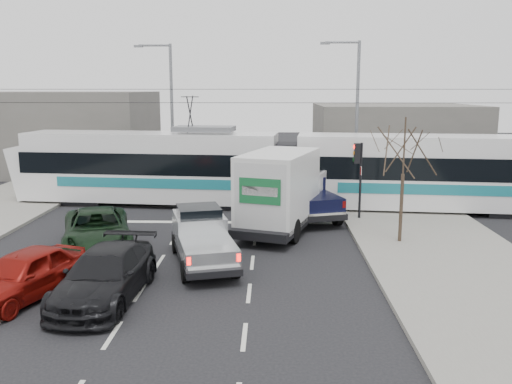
{
  "coord_description": "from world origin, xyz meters",
  "views": [
    {
      "loc": [
        2.35,
        -18.87,
        6.23
      ],
      "look_at": [
        1.71,
        4.29,
        1.8
      ],
      "focal_mm": 38.0,
      "sensor_mm": 36.0,
      "label": 1
    }
  ],
  "objects_px": {
    "street_lamp_far": "(169,106)",
    "silver_pickup": "(202,236)",
    "bare_tree": "(404,152)",
    "box_truck": "(283,191)",
    "tram": "(286,169)",
    "red_car": "(24,274)",
    "traffic_signal": "(358,164)",
    "navy_pickup": "(303,194)",
    "street_lamp_near": "(354,108)",
    "dark_car": "(105,275)",
    "green_car": "(97,230)"
  },
  "relations": [
    {
      "from": "street_lamp_far",
      "to": "tram",
      "type": "bearing_deg",
      "value": -41.83
    },
    {
      "from": "box_truck",
      "to": "dark_car",
      "type": "distance_m",
      "value": 9.99
    },
    {
      "from": "silver_pickup",
      "to": "street_lamp_far",
      "type": "bearing_deg",
      "value": 88.94
    },
    {
      "from": "navy_pickup",
      "to": "bare_tree",
      "type": "bearing_deg",
      "value": -70.02
    },
    {
      "from": "street_lamp_near",
      "to": "street_lamp_far",
      "type": "distance_m",
      "value": 11.67
    },
    {
      "from": "street_lamp_far",
      "to": "navy_pickup",
      "type": "distance_m",
      "value": 12.51
    },
    {
      "from": "navy_pickup",
      "to": "green_car",
      "type": "distance_m",
      "value": 10.18
    },
    {
      "from": "street_lamp_far",
      "to": "dark_car",
      "type": "height_order",
      "value": "street_lamp_far"
    },
    {
      "from": "silver_pickup",
      "to": "dark_car",
      "type": "distance_m",
      "value": 4.4
    },
    {
      "from": "navy_pickup",
      "to": "red_car",
      "type": "xyz_separation_m",
      "value": [
        -8.98,
        -10.91,
        -0.4
      ]
    },
    {
      "from": "tram",
      "to": "green_car",
      "type": "distance_m",
      "value": 10.99
    },
    {
      "from": "street_lamp_far",
      "to": "tram",
      "type": "height_order",
      "value": "street_lamp_far"
    },
    {
      "from": "bare_tree",
      "to": "box_truck",
      "type": "relative_size",
      "value": 0.66
    },
    {
      "from": "street_lamp_near",
      "to": "tram",
      "type": "bearing_deg",
      "value": -132.3
    },
    {
      "from": "street_lamp_far",
      "to": "traffic_signal",
      "type": "bearing_deg",
      "value": -41.72
    },
    {
      "from": "navy_pickup",
      "to": "red_car",
      "type": "distance_m",
      "value": 14.14
    },
    {
      "from": "street_lamp_far",
      "to": "silver_pickup",
      "type": "bearing_deg",
      "value": -75.76
    },
    {
      "from": "tram",
      "to": "green_car",
      "type": "relative_size",
      "value": 5.22
    },
    {
      "from": "tram",
      "to": "dark_car",
      "type": "height_order",
      "value": "tram"
    },
    {
      "from": "silver_pickup",
      "to": "box_truck",
      "type": "distance_m",
      "value": 5.6
    },
    {
      "from": "box_truck",
      "to": "navy_pickup",
      "type": "distance_m",
      "value": 2.89
    },
    {
      "from": "bare_tree",
      "to": "red_car",
      "type": "distance_m",
      "value": 14.36
    },
    {
      "from": "silver_pickup",
      "to": "red_car",
      "type": "relative_size",
      "value": 1.27
    },
    {
      "from": "silver_pickup",
      "to": "tram",
      "type": "bearing_deg",
      "value": 55.24
    },
    {
      "from": "silver_pickup",
      "to": "red_car",
      "type": "distance_m",
      "value": 6.12
    },
    {
      "from": "street_lamp_near",
      "to": "navy_pickup",
      "type": "distance_m",
      "value": 8.46
    },
    {
      "from": "box_truck",
      "to": "navy_pickup",
      "type": "relative_size",
      "value": 1.29
    },
    {
      "from": "navy_pickup",
      "to": "street_lamp_far",
      "type": "bearing_deg",
      "value": 115.97
    },
    {
      "from": "silver_pickup",
      "to": "green_car",
      "type": "height_order",
      "value": "silver_pickup"
    },
    {
      "from": "street_lamp_far",
      "to": "navy_pickup",
      "type": "relative_size",
      "value": 1.54
    },
    {
      "from": "tram",
      "to": "dark_car",
      "type": "relative_size",
      "value": 5.52
    },
    {
      "from": "dark_car",
      "to": "silver_pickup",
      "type": "bearing_deg",
      "value": 60.13
    },
    {
      "from": "street_lamp_near",
      "to": "silver_pickup",
      "type": "xyz_separation_m",
      "value": [
        -7.46,
        -13.92,
        -4.16
      ]
    },
    {
      "from": "navy_pickup",
      "to": "tram",
      "type": "bearing_deg",
      "value": 93.18
    },
    {
      "from": "silver_pickup",
      "to": "bare_tree",
      "type": "bearing_deg",
      "value": 2.02
    },
    {
      "from": "street_lamp_near",
      "to": "navy_pickup",
      "type": "xyz_separation_m",
      "value": [
        -3.38,
        -6.66,
        -3.97
      ]
    },
    {
      "from": "street_lamp_far",
      "to": "tram",
      "type": "xyz_separation_m",
      "value": [
        7.34,
        -6.57,
        -3.05
      ]
    },
    {
      "from": "street_lamp_far",
      "to": "silver_pickup",
      "type": "distance_m",
      "value": 16.94
    },
    {
      "from": "street_lamp_far",
      "to": "red_car",
      "type": "xyz_separation_m",
      "value": [
        -0.87,
        -19.57,
        -4.36
      ]
    },
    {
      "from": "tram",
      "to": "box_truck",
      "type": "bearing_deg",
      "value": -87.59
    },
    {
      "from": "tram",
      "to": "navy_pickup",
      "type": "relative_size",
      "value": 4.88
    },
    {
      "from": "bare_tree",
      "to": "street_lamp_near",
      "type": "bearing_deg",
      "value": 91.42
    },
    {
      "from": "traffic_signal",
      "to": "silver_pickup",
      "type": "bearing_deg",
      "value": -135.91
    },
    {
      "from": "bare_tree",
      "to": "silver_pickup",
      "type": "xyz_separation_m",
      "value": [
        -7.75,
        -2.42,
        -2.84
      ]
    },
    {
      "from": "street_lamp_far",
      "to": "dark_car",
      "type": "xyz_separation_m",
      "value": [
        1.61,
        -19.58,
        -4.36
      ]
    },
    {
      "from": "bare_tree",
      "to": "street_lamp_near",
      "type": "height_order",
      "value": "street_lamp_near"
    },
    {
      "from": "street_lamp_near",
      "to": "street_lamp_far",
      "type": "relative_size",
      "value": 1.0
    },
    {
      "from": "bare_tree",
      "to": "dark_car",
      "type": "distance_m",
      "value": 12.24
    },
    {
      "from": "traffic_signal",
      "to": "tram",
      "type": "xyz_separation_m",
      "value": [
        -3.32,
        2.93,
        -0.68
      ]
    },
    {
      "from": "traffic_signal",
      "to": "red_car",
      "type": "relative_size",
      "value": 0.82
    }
  ]
}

